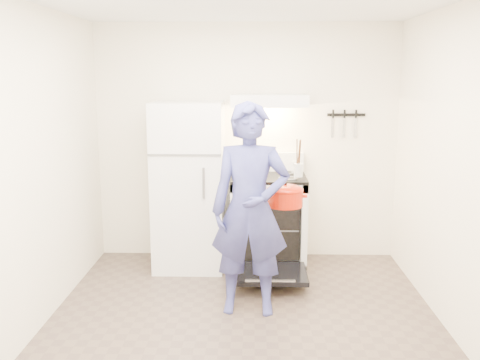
% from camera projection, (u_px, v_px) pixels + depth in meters
% --- Properties ---
extents(floor, '(3.60, 3.60, 0.00)m').
position_uv_depth(floor, '(243.00, 329.00, 4.20)').
color(floor, brown).
rests_on(floor, ground).
extents(back_wall, '(3.20, 0.02, 2.50)m').
position_uv_depth(back_wall, '(247.00, 143.00, 5.72)').
color(back_wall, '#F7ECCE').
rests_on(back_wall, ground).
extents(refrigerator, '(0.70, 0.70, 1.70)m').
position_uv_depth(refrigerator, '(189.00, 186.00, 5.47)').
color(refrigerator, white).
rests_on(refrigerator, floor).
extents(stove_body, '(0.76, 0.65, 0.92)m').
position_uv_depth(stove_body, '(268.00, 222.00, 5.55)').
color(stove_body, white).
rests_on(stove_body, floor).
extents(cooktop, '(0.76, 0.65, 0.03)m').
position_uv_depth(cooktop, '(269.00, 177.00, 5.46)').
color(cooktop, black).
rests_on(cooktop, stove_body).
extents(backsplash, '(0.76, 0.07, 0.20)m').
position_uv_depth(backsplash, '(268.00, 162.00, 5.71)').
color(backsplash, white).
rests_on(backsplash, cooktop).
extents(oven_door, '(0.70, 0.54, 0.04)m').
position_uv_depth(oven_door, '(269.00, 274.00, 5.03)').
color(oven_door, black).
rests_on(oven_door, floor).
extents(oven_rack, '(0.60, 0.52, 0.01)m').
position_uv_depth(oven_rack, '(268.00, 224.00, 5.55)').
color(oven_rack, gray).
rests_on(oven_rack, stove_body).
extents(range_hood, '(0.76, 0.50, 0.12)m').
position_uv_depth(range_hood, '(269.00, 100.00, 5.38)').
color(range_hood, white).
rests_on(range_hood, back_wall).
extents(knife_strip, '(0.40, 0.02, 0.03)m').
position_uv_depth(knife_strip, '(346.00, 115.00, 5.62)').
color(knife_strip, black).
rests_on(knife_strip, back_wall).
extents(pizza_stone, '(0.32, 0.32, 0.02)m').
position_uv_depth(pizza_stone, '(259.00, 222.00, 5.57)').
color(pizza_stone, '#846148').
rests_on(pizza_stone, oven_rack).
extents(tea_kettle, '(0.21, 0.18, 0.26)m').
position_uv_depth(tea_kettle, '(240.00, 161.00, 5.59)').
color(tea_kettle, '#B4B4B9').
rests_on(tea_kettle, cooktop).
extents(utensil_jar, '(0.10, 0.10, 0.13)m').
position_uv_depth(utensil_jar, '(298.00, 170.00, 5.24)').
color(utensil_jar, silver).
rests_on(utensil_jar, cooktop).
extents(person, '(0.65, 0.44, 1.76)m').
position_uv_depth(person, '(250.00, 210.00, 4.37)').
color(person, navy).
rests_on(person, floor).
extents(dutch_oven, '(0.38, 0.31, 0.24)m').
position_uv_depth(dutch_oven, '(285.00, 198.00, 4.57)').
color(dutch_oven, '#B81804').
rests_on(dutch_oven, person).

